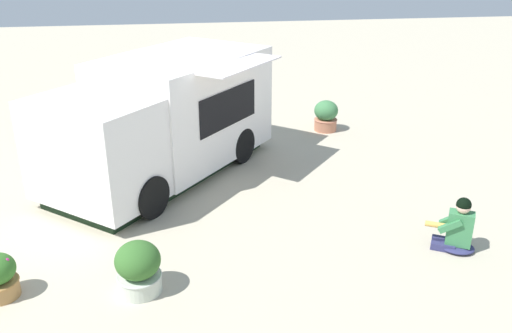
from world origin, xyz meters
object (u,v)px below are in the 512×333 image
person_customer (457,229)px  planter_flowering_far (138,268)px  planter_flowering_near (326,115)px  food_truck (164,120)px

person_customer → planter_flowering_far: (0.39, -4.72, 0.01)m
planter_flowering_near → person_customer: bearing=5.4°
planter_flowering_far → person_customer: bearing=94.7°
planter_flowering_far → food_truck: bearing=175.1°
food_truck → person_customer: food_truck is taller
planter_flowering_near → planter_flowering_far: (6.04, -4.19, -0.01)m
food_truck → planter_flowering_near: food_truck is taller
person_customer → planter_flowering_near: 5.68m
food_truck → person_customer: 5.73m
food_truck → planter_flowering_far: (4.00, -0.34, -0.74)m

